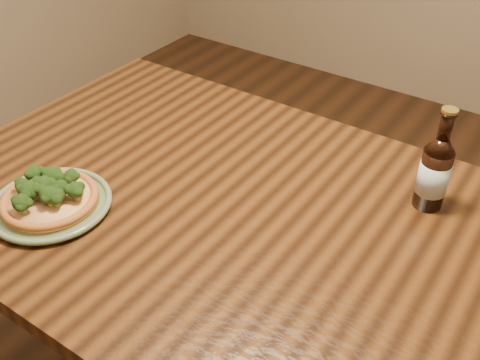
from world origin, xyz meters
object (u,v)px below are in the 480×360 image
Objects in this scene: plate at (51,204)px; beer_bottle at (435,172)px; table at (275,258)px; pizza at (49,196)px.

plate is 1.10× the size of beer_bottle.
plate reaches higher than table.
pizza is at bearing -127.00° from beer_bottle.
beer_bottle reaches higher than pizza.
table is 6.86× the size of beer_bottle.
plate is 0.02m from pizza.
table is 6.23× the size of plate.
beer_bottle reaches higher than table.
plate is (-0.42, -0.22, 0.10)m from table.
beer_bottle is (0.66, 0.47, 0.08)m from plate.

